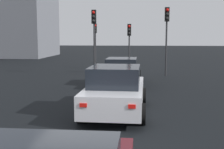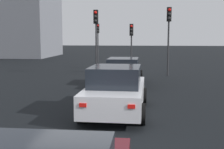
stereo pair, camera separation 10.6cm
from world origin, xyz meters
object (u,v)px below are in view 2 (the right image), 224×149
Objects in this scene: car_white_second at (116,91)px; traffic_light_far_left at (98,35)px; traffic_light_near_left at (96,29)px; traffic_light_near_right at (131,37)px; traffic_light_far_right at (169,27)px; car_black_lead at (123,72)px.

traffic_light_far_left is at bearing 11.49° from car_white_second.
traffic_light_near_right is (3.54, -2.19, -0.54)m from traffic_light_near_left.
traffic_light_far_right is at bearing -13.08° from car_white_second.
car_white_second is at bearing -178.07° from car_black_lead.
car_white_second is 13.52m from traffic_light_near_right.
traffic_light_near_left is 9.67m from traffic_light_far_left.
traffic_light_near_right is 6.98m from traffic_light_far_left.
car_white_second is 1.24× the size of traffic_light_near_right.
traffic_light_far_left is 0.86× the size of traffic_light_far_right.
traffic_light_far_right reaches higher than car_white_second.
car_white_second is at bearing -17.41° from traffic_light_far_right.
traffic_light_far_left is (6.02, 3.53, 0.20)m from traffic_light_near_right.
traffic_light_near_right is 0.80× the size of traffic_light_far_right.
traffic_light_far_left reaches higher than car_white_second.
traffic_light_far_right reaches higher than traffic_light_near_right.
car_white_second is at bearing 2.12° from traffic_light_far_left.
traffic_light_near_right is at bearing 155.17° from traffic_light_near_left.
traffic_light_far_left is (19.43, 3.58, 1.98)m from car_white_second.
car_black_lead is 4.88m from traffic_light_near_left.
traffic_light_near_right is at bearing 22.02° from traffic_light_far_left.
traffic_light_far_right is at bearing 97.30° from traffic_light_near_left.
traffic_light_near_left is at bearing -92.82° from traffic_light_far_right.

